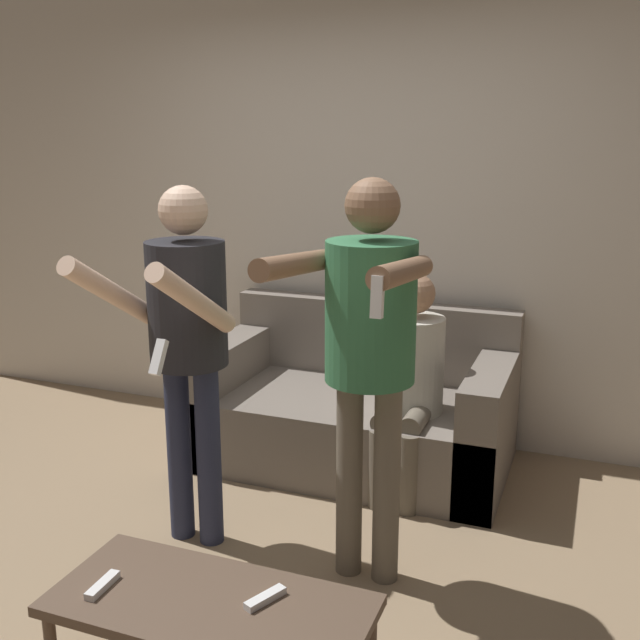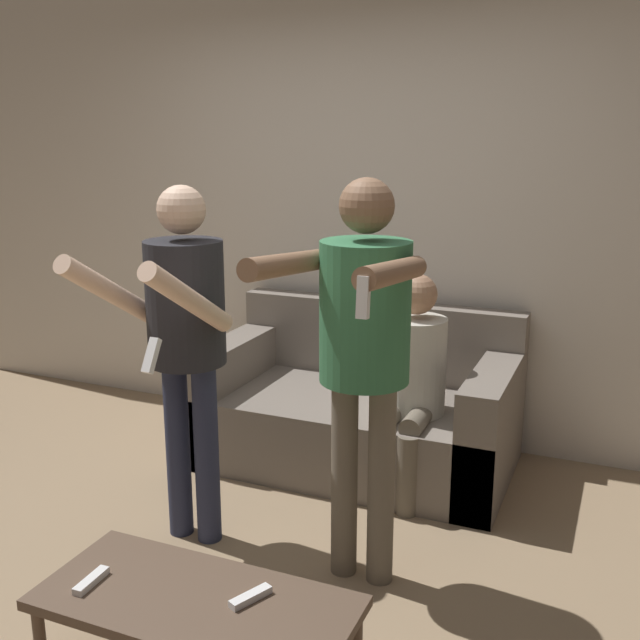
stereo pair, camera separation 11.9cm
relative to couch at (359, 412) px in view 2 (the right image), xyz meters
The scene contains 9 objects.
ground_plane 1.42m from the couch, 95.42° to the right, with size 14.00×14.00×0.00m, color #937A5B.
wall_back 1.18m from the couch, 105.03° to the left, with size 6.40×0.06×2.70m.
couch is the anchor object (origin of this frame).
person_standing_left 1.37m from the couch, 110.46° to the right, with size 0.46×0.73×1.61m.
person_standing_right 1.40m from the couch, 69.50° to the right, with size 0.48×0.77×1.66m.
person_seated 0.54m from the couch, 32.34° to the right, with size 0.32×0.54×1.14m.
coffee_table 1.96m from the couch, 85.26° to the right, with size 1.03×0.47×0.38m.
remote_near 2.03m from the couch, 95.51° to the right, with size 0.04×0.15×0.02m.
remote_far 1.93m from the couch, 80.14° to the right, with size 0.09×0.15×0.02m.
Camera 2 is at (1.48, -2.34, 1.82)m, focal length 42.00 mm.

